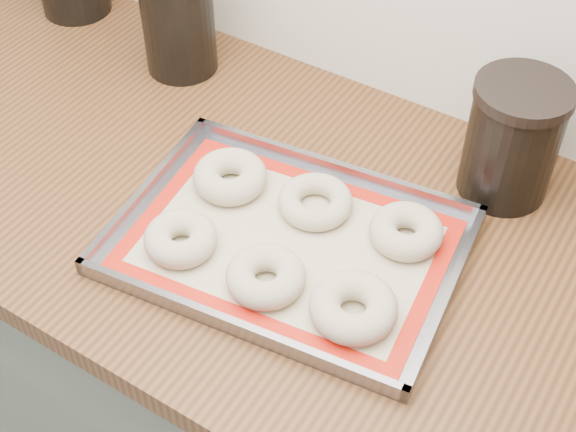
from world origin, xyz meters
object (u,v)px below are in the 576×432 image
Objects in this scene: bagel_front_left at (181,239)px; bagel_back_mid at (315,202)px; canister_mid at (178,17)px; bagel_back_right at (406,231)px; bagel_front_right at (353,307)px; canister_right at (512,140)px; baking_tray at (288,243)px; bagel_front_mid at (266,276)px; bagel_back_left at (230,176)px.

bagel_front_left is 0.94× the size of bagel_back_mid.
canister_mid is at bearing 154.13° from bagel_back_mid.
bagel_front_right is at bearing -88.92° from bagel_back_right.
bagel_back_right is 0.20m from canister_right.
baking_tray is at bearing -87.66° from bagel_back_mid.
bagel_back_right is at bearing 34.85° from bagel_front_left.
bagel_back_right is (0.25, 0.17, -0.00)m from bagel_front_left.
bagel_front_right reaches higher than bagel_back_right.
bagel_back_mid is at bearing 54.18° from bagel_front_left.
bagel_back_mid reaches higher than baking_tray.
bagel_front_right reaches higher than bagel_front_mid.
canister_mid is at bearing 139.99° from bagel_back_left.
bagel_back_mid is (-0.14, 0.14, -0.00)m from bagel_front_right.
canister_right is at bearing 68.31° from bagel_back_right.
bagel_back_left is (-0.15, 0.13, 0.00)m from bagel_front_mid.
canister_right is (0.58, 0.01, -0.01)m from canister_mid.
canister_right is at bearing 78.50° from bagel_front_right.
bagel_back_right is at bearing 34.81° from baking_tray.
baking_tray is at bearing 155.64° from bagel_front_right.
bagel_back_left is at bearing -147.31° from canister_right.
canister_mid is (-0.51, 0.32, 0.07)m from bagel_front_right.
canister_mid is at bearing 139.52° from bagel_front_mid.
canister_mid reaches higher than baking_tray.
bagel_back_right reaches higher than baking_tray.
canister_right reaches higher than bagel_front_right.
bagel_front_right reaches higher than bagel_front_left.
bagel_back_mid is at bearing -137.21° from canister_right.
bagel_front_mid is 0.12m from bagel_front_right.
bagel_front_left is 0.13m from bagel_front_mid.
bagel_front_right is at bearing -22.96° from bagel_back_left.
canister_right is (0.20, 0.27, 0.08)m from baking_tray.
bagel_front_mid is at bearing -40.48° from canister_mid.
bagel_front_right is 0.19m from bagel_back_mid.
canister_right is at bearing 47.51° from bagel_front_left.
canister_mid reaches higher than bagel_back_left.
bagel_back_mid is (0.12, 0.16, -0.00)m from bagel_front_left.
bagel_back_left reaches higher than bagel_front_mid.
bagel_back_mid is 0.29m from canister_right.
bagel_front_mid is at bearing 2.52° from bagel_front_left.
canister_mid is 0.58m from canister_right.
bagel_back_right is at bearing 6.13° from bagel_back_mid.
bagel_front_right is 0.61× the size of canister_right.
canister_mid is (-0.51, 0.17, 0.08)m from bagel_back_right.
bagel_front_mid is 0.40m from canister_right.
bagel_front_left is 0.95× the size of bagel_front_mid.
bagel_back_right is at bearing 55.18° from bagel_front_mid.
bagel_front_right is (0.25, 0.02, 0.00)m from bagel_front_left.
bagel_front_right is at bearing -31.94° from canister_mid.
bagel_front_left reaches higher than bagel_back_mid.
baking_tray is at bearing -21.51° from bagel_back_left.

